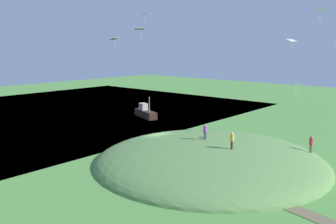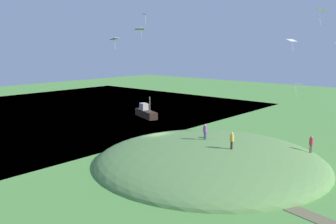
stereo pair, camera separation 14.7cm
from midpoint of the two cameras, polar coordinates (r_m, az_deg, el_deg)
ground_plane at (r=42.42m, az=-2.01°, el=-5.44°), size 160.00×160.00×0.00m
lake_water at (r=66.30m, az=-21.44°, el=-0.59°), size 55.03×80.00×0.40m
grass_hill at (r=36.95m, az=6.57°, el=-7.90°), size 23.43×23.39×4.01m
dirt_path at (r=27.11m, az=23.32°, el=-15.63°), size 17.80×5.01×0.04m
boat_on_lake at (r=59.51m, az=-3.73°, el=-0.12°), size 5.98×3.41×3.67m
person_with_child at (r=37.33m, az=5.87°, el=-2.87°), size 0.55×0.55×1.66m
person_on_hilltop at (r=38.79m, az=21.86°, el=-4.49°), size 0.54×0.54×1.76m
person_walking_path at (r=34.39m, az=10.11°, el=-4.19°), size 0.46×0.46×1.66m
kite_0 at (r=39.09m, az=19.09°, el=10.76°), size 0.93×1.14×1.21m
kite_2 at (r=43.95m, az=-3.93°, el=15.31°), size 0.73×0.73×1.32m
kite_4 at (r=44.68m, az=-4.70°, el=13.10°), size 1.32×1.38×1.26m
kite_5 at (r=37.93m, az=23.27°, el=14.70°), size 1.23×1.40×1.52m
kite_6 at (r=37.09m, az=19.89°, el=4.13°), size 0.87×0.83×1.34m
kite_7 at (r=43.35m, az=-8.70°, el=11.48°), size 1.03×1.27×1.37m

